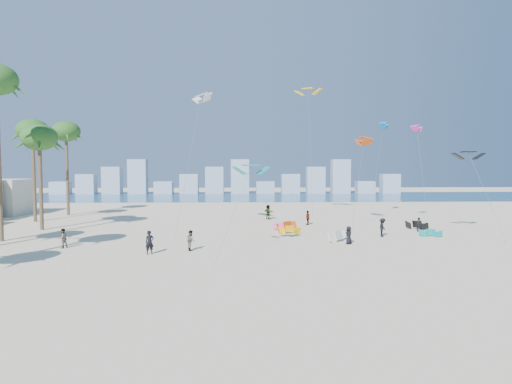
{
  "coord_description": "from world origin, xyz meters",
  "views": [
    {
      "loc": [
        1.57,
        -24.77,
        7.03
      ],
      "look_at": [
        3.0,
        16.0,
        4.5
      ],
      "focal_mm": 30.6,
      "sensor_mm": 36.0,
      "label": 1
    }
  ],
  "objects": [
    {
      "name": "kitesurfers_far",
      "position": [
        6.95,
        21.6,
        0.88
      ],
      "size": [
        34.6,
        20.39,
        1.87
      ],
      "color": "black",
      "rests_on": "ground"
    },
    {
      "name": "kitesurfer_near",
      "position": [
        -5.62,
        9.51,
        0.94
      ],
      "size": [
        0.81,
        0.7,
        1.88
      ],
      "primitive_type": "imported",
      "rotation": [
        0.0,
        0.0,
        0.44
      ],
      "color": "black",
      "rests_on": "ground"
    },
    {
      "name": "ocean",
      "position": [
        0.0,
        72.0,
        0.01
      ],
      "size": [
        220.0,
        220.0,
        0.0
      ],
      "primitive_type": "plane",
      "color": "navy",
      "rests_on": "ground"
    },
    {
      "name": "grounded_kites",
      "position": [
        10.77,
        19.12,
        0.44
      ],
      "size": [
        17.57,
        10.19,
        1.03
      ],
      "color": "yellow",
      "rests_on": "ground"
    },
    {
      "name": "distant_skyline",
      "position": [
        -1.19,
        82.0,
        3.09
      ],
      "size": [
        85.0,
        3.0,
        8.4
      ],
      "color": "#9EADBF",
      "rests_on": "ground"
    },
    {
      "name": "ground",
      "position": [
        0.0,
        0.0,
        0.0
      ],
      "size": [
        220.0,
        220.0,
        0.0
      ],
      "primitive_type": "plane",
      "color": "beige",
      "rests_on": "ground"
    },
    {
      "name": "flying_kites",
      "position": [
        13.57,
        24.05,
        11.69
      ],
      "size": [
        35.48,
        30.74,
        17.95
      ],
      "color": "#0C9498",
      "rests_on": "ground"
    },
    {
      "name": "kitesurfer_mid",
      "position": [
        -2.55,
        10.93,
        0.84
      ],
      "size": [
        0.87,
        0.98,
        1.67
      ],
      "primitive_type": "imported",
      "rotation": [
        0.0,
        0.0,
        1.91
      ],
      "color": "gray",
      "rests_on": "ground"
    }
  ]
}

